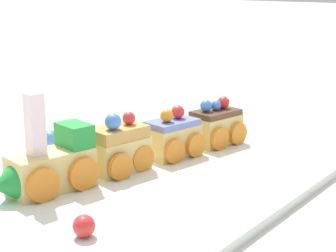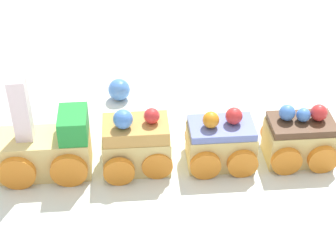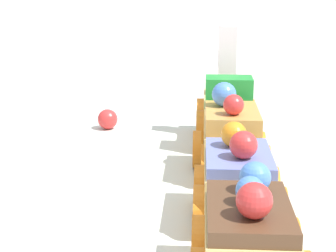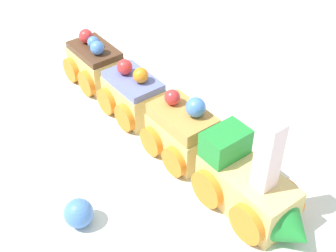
# 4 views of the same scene
# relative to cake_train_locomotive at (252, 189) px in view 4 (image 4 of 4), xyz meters

# --- Properties ---
(ground_plane) EXTENTS (10.00, 10.00, 0.00)m
(ground_plane) POSITION_rel_cake_train_locomotive_xyz_m (-0.12, 0.04, -0.04)
(ground_plane) COLOR beige
(display_board) EXTENTS (0.68, 0.38, 0.01)m
(display_board) POSITION_rel_cake_train_locomotive_xyz_m (-0.12, 0.04, -0.04)
(display_board) COLOR silver
(display_board) RESTS_ON ground_plane
(cake_train_locomotive) EXTENTS (0.13, 0.07, 0.12)m
(cake_train_locomotive) POSITION_rel_cake_train_locomotive_xyz_m (0.00, 0.00, 0.00)
(cake_train_locomotive) COLOR #E5C675
(cake_train_locomotive) RESTS_ON display_board
(cake_car_caramel) EXTENTS (0.08, 0.07, 0.08)m
(cake_car_caramel) POSITION_rel_cake_train_locomotive_xyz_m (-0.10, 0.02, -0.00)
(cake_car_caramel) COLOR #E5C675
(cake_car_caramel) RESTS_ON display_board
(cake_car_blueberry) EXTENTS (0.08, 0.07, 0.07)m
(cake_car_blueberry) POSITION_rel_cake_train_locomotive_xyz_m (-0.19, 0.03, -0.00)
(cake_car_blueberry) COLOR #E5C675
(cake_car_blueberry) RESTS_ON display_board
(cake_car_chocolate) EXTENTS (0.08, 0.07, 0.07)m
(cake_car_chocolate) POSITION_rel_cake_train_locomotive_xyz_m (-0.28, 0.05, -0.00)
(cake_car_chocolate) COLOR #E5C675
(cake_car_chocolate) RESTS_ON display_board
(gumball_blue) EXTENTS (0.03, 0.03, 0.03)m
(gumball_blue) POSITION_rel_cake_train_locomotive_xyz_m (-0.11, -0.12, -0.02)
(gumball_blue) COLOR #4C84E0
(gumball_blue) RESTS_ON display_board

